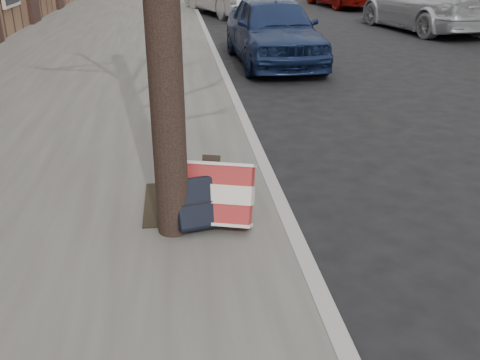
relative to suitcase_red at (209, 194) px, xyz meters
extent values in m
cube|color=#66645D|center=(-1.81, 14.20, -0.32)|extent=(5.00, 70.00, 0.12)
cube|color=slate|center=(9.69, 14.20, -0.32)|extent=(4.00, 70.00, 0.12)
cube|color=black|center=(-0.11, 0.40, -0.25)|extent=(0.85, 0.85, 0.02)
cube|color=maroon|center=(0.00, 0.00, 0.00)|extent=(0.75, 0.54, 0.52)
cube|color=black|center=(0.00, -0.04, -0.04)|extent=(0.63, 0.46, 0.45)
imported|color=#142245|center=(1.75, 6.94, 0.28)|extent=(1.68, 3.93, 1.32)
imported|color=#A9ACB1|center=(6.77, 10.95, 0.30)|extent=(2.58, 4.91, 1.36)
camera|label=1|loc=(-0.22, -3.80, 1.77)|focal=40.00mm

